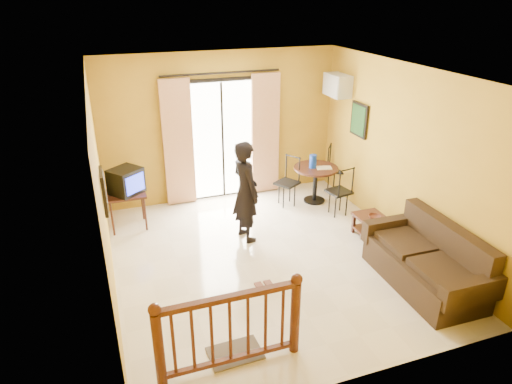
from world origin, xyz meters
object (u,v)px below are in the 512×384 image
object	(u,v)px
dining_table	(316,175)
standing_person	(246,192)
coffee_table	(376,227)
sofa	(428,263)
television	(126,181)

from	to	relation	value
dining_table	standing_person	bearing A→B (deg)	-151.91
coffee_table	sofa	world-z (taller)	sofa
coffee_table	sofa	distance (m)	1.26
coffee_table	standing_person	bearing A→B (deg)	157.56
television	dining_table	size ratio (longest dim) A/B	0.76
television	dining_table	world-z (taller)	television
television	dining_table	distance (m)	3.48
television	coffee_table	world-z (taller)	television
dining_table	coffee_table	distance (m)	1.76
television	standing_person	xyz separation A→B (m)	(1.76, -1.02, -0.02)
sofa	television	bearing A→B (deg)	141.44
dining_table	standing_person	xyz separation A→B (m)	(-1.70, -0.91, 0.28)
television	sofa	size ratio (longest dim) A/B	0.34
television	coffee_table	xyz separation A→B (m)	(3.72, -1.83, -0.61)
dining_table	sofa	world-z (taller)	sofa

